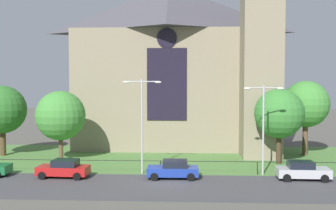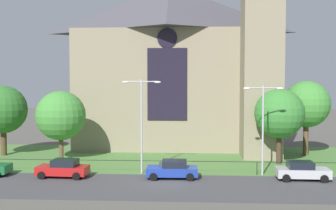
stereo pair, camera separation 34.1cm
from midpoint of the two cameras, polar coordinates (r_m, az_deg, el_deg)
The scene contains 14 objects.
ground at distance 43.81m, azimuth 0.71°, elevation -7.27°, with size 160.00×160.00×0.00m, color #56544C.
road_asphalt at distance 32.10m, azimuth -0.30°, elevation -11.16°, with size 120.00×8.00×0.01m, color #424244.
grass_verge at distance 41.85m, azimuth 0.58°, elevation -7.76°, with size 120.00×20.00×0.01m, color #517F3D.
church_building at distance 51.41m, azimuth 1.31°, elevation 5.78°, with size 23.20×16.20×26.00m.
iron_railing at distance 36.31m, azimuth -0.84°, elevation -7.89°, with size 33.46×0.07×1.13m.
tree_right_near at distance 41.41m, azimuth 15.30°, elevation -1.16°, with size 4.80×4.80×7.31m.
tree_left_near at distance 43.24m, azimuth -14.32°, elevation -1.43°, with size 5.02×5.02×7.07m.
tree_right_far at distance 47.15m, azimuth 18.71°, elevation 0.07°, with size 5.04×5.04×8.08m.
tree_left_far at distance 48.08m, azimuth -21.57°, elevation -0.61°, with size 5.17×5.17×7.56m.
streetlamp_near at distance 35.79m, azimuth -3.40°, elevation -1.21°, with size 3.37×0.26×8.19m.
streetlamp_far at distance 36.10m, azimuth 13.21°, elevation -1.72°, with size 3.37×0.26×7.66m.
parked_car_red at distance 35.98m, azimuth -13.95°, elevation -8.47°, with size 4.28×2.19×1.51m.
parked_car_blue at distance 34.55m, azimuth 0.91°, elevation -8.86°, with size 4.24×2.11×1.51m.
parked_car_silver at distance 35.78m, azimuth 18.22°, elevation -8.60°, with size 4.24×2.09×1.51m.
Camera 2 is at (2.15, -33.02, 7.97)m, focal length 44.29 mm.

